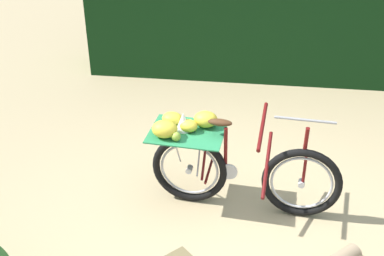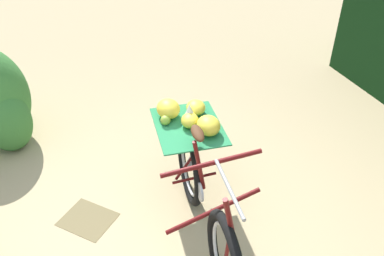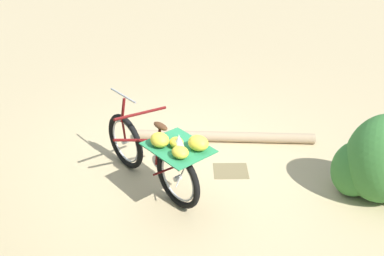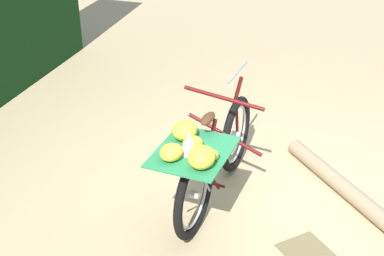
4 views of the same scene
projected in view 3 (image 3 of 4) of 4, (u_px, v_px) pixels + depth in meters
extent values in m
plane|color=tan|center=(174.00, 173.00, 5.66)|extent=(60.00, 60.00, 0.00)
torus|color=black|center=(125.00, 141.00, 5.64)|extent=(0.52, 0.60, 0.73)
torus|color=#B7B7BC|center=(125.00, 141.00, 5.64)|extent=(0.38, 0.45, 0.57)
cylinder|color=#B7B7BC|center=(125.00, 141.00, 5.64)|extent=(0.10, 0.10, 0.06)
torus|color=black|center=(178.00, 178.00, 4.94)|extent=(0.52, 0.60, 0.73)
torus|color=#B7B7BC|center=(178.00, 178.00, 4.94)|extent=(0.38, 0.45, 0.57)
cylinder|color=#B7B7BC|center=(178.00, 178.00, 4.94)|extent=(0.10, 0.10, 0.06)
cylinder|color=#590F0F|center=(139.00, 140.00, 5.34)|extent=(0.56, 0.48, 0.30)
cylinder|color=#590F0F|center=(141.00, 113.00, 5.10)|extent=(0.57, 0.49, 0.11)
cylinder|color=#590F0F|center=(158.00, 145.00, 5.03)|extent=(0.11, 0.10, 0.49)
cylinder|color=#590F0F|center=(167.00, 170.00, 5.06)|extent=(0.31, 0.26, 0.05)
cylinder|color=#590F0F|center=(169.00, 155.00, 4.93)|extent=(0.26, 0.22, 0.47)
cylinder|color=#590F0F|center=(124.00, 131.00, 5.57)|extent=(0.05, 0.05, 0.30)
cylinder|color=#590F0F|center=(123.00, 110.00, 5.41)|extent=(0.10, 0.09, 0.30)
cylinder|color=gray|center=(123.00, 95.00, 5.29)|extent=(0.35, 0.41, 0.02)
ellipsoid|color=#4C2D19|center=(161.00, 126.00, 4.86)|extent=(0.21, 0.23, 0.06)
cylinder|color=#B7B7BC|center=(157.00, 162.00, 5.18)|extent=(0.12, 0.14, 0.16)
cylinder|color=#B7B7BC|center=(172.00, 160.00, 4.91)|extent=(0.17, 0.14, 0.39)
cylinder|color=#B7B7BC|center=(184.00, 168.00, 4.77)|extent=(0.20, 0.17, 0.39)
cube|color=brown|center=(178.00, 149.00, 4.74)|extent=(0.72, 0.74, 0.02)
cube|color=#287F4C|center=(178.00, 147.00, 4.73)|extent=(0.85, 0.87, 0.01)
ellipsoid|color=yellow|center=(160.00, 140.00, 4.71)|extent=(0.29, 0.29, 0.15)
ellipsoid|color=yellow|center=(180.00, 152.00, 4.52)|extent=(0.25, 0.25, 0.12)
ellipsoid|color=yellow|center=(177.00, 143.00, 4.70)|extent=(0.20, 0.21, 0.11)
ellipsoid|color=yellow|center=(198.00, 143.00, 4.65)|extent=(0.30, 0.30, 0.16)
sphere|color=#B29333|center=(174.00, 145.00, 4.70)|extent=(0.07, 0.07, 0.07)
sphere|color=#8CAD38|center=(195.00, 140.00, 4.77)|extent=(0.08, 0.08, 0.08)
cone|color=white|center=(179.00, 142.00, 4.64)|extent=(0.20, 0.20, 0.18)
cylinder|color=#9E8466|center=(225.00, 137.00, 6.32)|extent=(2.54, 0.29, 0.15)
ellipsoid|color=#387533|center=(384.00, 159.00, 4.96)|extent=(0.86, 0.78, 1.08)
ellipsoid|color=#387533|center=(355.00, 169.00, 5.12)|extent=(0.54, 0.48, 0.70)
cylinder|color=#4C3823|center=(376.00, 190.00, 5.17)|extent=(0.08, 0.08, 0.22)
cube|color=olive|center=(231.00, 171.00, 5.70)|extent=(0.44, 0.36, 0.01)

